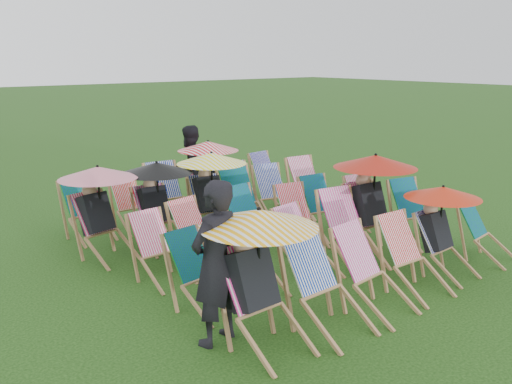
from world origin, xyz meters
TOP-DOWN VIEW (x-y plane):
  - ground at (0.00, 0.00)m, footprint 100.00×100.00m
  - deckchair_0 at (-2.00, -2.14)m, footprint 1.19×1.24m
  - deckchair_1 at (-1.23, -2.30)m, footprint 0.72×0.98m
  - deckchair_2 at (-0.48, -2.32)m, footprint 0.74×0.96m
  - deckchair_3 at (0.33, -2.28)m, footprint 0.65×0.89m
  - deckchair_4 at (1.12, -2.16)m, footprint 1.01×1.06m
  - deckchair_5 at (2.11, -2.22)m, footprint 0.66×0.84m
  - deckchair_6 at (-1.98, -1.06)m, footprint 0.71×0.91m
  - deckchair_7 at (-1.25, -1.04)m, footprint 0.65×0.88m
  - deckchair_8 at (-0.33, -1.07)m, footprint 0.72×0.92m
  - deckchair_9 at (0.47, -1.14)m, footprint 0.81×1.03m
  - deckchair_10 at (1.12, -1.01)m, footprint 1.23×1.29m
  - deckchair_11 at (2.00, -1.12)m, footprint 0.80×0.99m
  - deckchair_12 at (-1.92, 0.01)m, footprint 0.64×0.85m
  - deckchair_13 at (-1.22, 0.11)m, footprint 0.76×0.94m
  - deckchair_14 at (-0.36, 0.01)m, footprint 0.73×0.96m
  - deckchair_15 at (0.53, -0.03)m, footprint 0.74×0.92m
  - deckchair_16 at (1.18, 0.07)m, footprint 0.71×0.92m
  - deckchair_17 at (2.10, -0.02)m, footprint 0.66×0.84m
  - deckchair_18 at (-2.13, 1.31)m, footprint 1.12×1.23m
  - deckchair_19 at (-1.25, 1.24)m, footprint 1.10×1.15m
  - deckchair_20 at (-0.28, 1.21)m, footprint 1.13×1.21m
  - deckchair_21 at (0.37, 1.18)m, footprint 0.80×1.03m
  - deckchair_22 at (1.14, 1.26)m, footprint 0.77×0.97m
  - deckchair_23 at (1.93, 1.14)m, footprint 0.76×0.99m
  - deckchair_24 at (-1.94, 2.32)m, footprint 0.68×0.90m
  - deckchair_25 at (-1.13, 2.34)m, footprint 0.56×0.78m
  - deckchair_26 at (-0.43, 2.30)m, footprint 0.78×1.01m
  - deckchair_27 at (0.47, 2.34)m, footprint 1.13×1.22m
  - deckchair_28 at (1.19, 2.35)m, footprint 0.71×0.87m
  - deckchair_29 at (2.04, 2.42)m, footprint 0.70×0.92m
  - person_left at (-2.30, -1.77)m, footprint 0.70×0.54m
  - person_rear at (0.35, 2.88)m, footprint 0.89×0.76m

SIDE VIEW (x-z plane):
  - ground at x=0.00m, z-range 0.00..0.00m
  - deckchair_17 at x=2.10m, z-range 0.00..0.84m
  - deckchair_5 at x=2.11m, z-range 0.00..0.84m
  - deckchair_25 at x=-1.13m, z-range 0.00..0.84m
  - deckchair_28 at x=1.19m, z-range 0.00..0.85m
  - deckchair_12 at x=-1.92m, z-range 0.00..0.88m
  - deckchair_15 at x=0.53m, z-range 0.00..0.90m
  - deckchair_6 at x=-1.98m, z-range 0.00..0.90m
  - deckchair_7 at x=-1.25m, z-range 0.00..0.91m
  - deckchair_8 at x=-0.33m, z-range 0.00..0.92m
  - deckchair_13 at x=-1.22m, z-range 0.00..0.92m
  - deckchair_24 at x=-1.94m, z-range 0.00..0.93m
  - deckchair_29 at x=2.04m, z-range 0.00..0.93m
  - deckchair_16 at x=1.18m, z-range 0.00..0.93m
  - deckchair_3 at x=0.33m, z-range 0.00..0.94m
  - deckchair_22 at x=1.14m, z-range 0.00..0.95m
  - deckchair_11 at x=2.00m, z-range 0.00..0.96m
  - deckchair_2 at x=-0.48m, z-range 0.00..0.97m
  - deckchair_14 at x=-0.36m, z-range 0.00..0.99m
  - deckchair_23 at x=1.93m, z-range 0.00..1.02m
  - deckchair_26 at x=-0.43m, z-range 0.00..1.02m
  - deckchair_9 at x=0.47m, z-range 0.00..1.03m
  - deckchair_1 at x=-1.23m, z-range 0.00..1.03m
  - deckchair_21 at x=0.37m, z-range 0.00..1.03m
  - deckchair_4 at x=1.12m, z-range 0.03..1.23m
  - deckchair_19 at x=-1.25m, z-range 0.04..1.34m
  - deckchair_18 at x=-2.13m, z-range 0.04..1.37m
  - deckchair_27 at x=0.47m, z-range 0.04..1.37m
  - deckchair_20 at x=-0.28m, z-range 0.04..1.38m
  - deckchair_0 at x=-2.00m, z-range 0.04..1.45m
  - deckchair_10 at x=1.12m, z-range 0.04..1.50m
  - person_rear at x=0.35m, z-range 0.00..1.60m
  - person_left at x=-2.30m, z-range 0.00..1.71m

